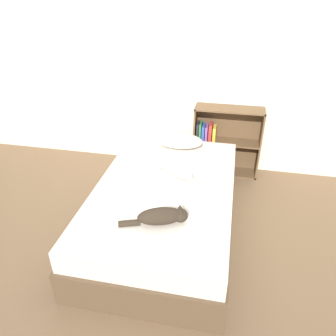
# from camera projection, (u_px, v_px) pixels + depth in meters

# --- Properties ---
(ground_plane) EXTENTS (8.00, 8.00, 0.00)m
(ground_plane) POSITION_uv_depth(u_px,v_px,m) (165.00, 228.00, 3.29)
(ground_plane) COLOR brown
(wall_back) EXTENTS (8.00, 0.06, 2.50)m
(wall_back) POSITION_uv_depth(u_px,v_px,m) (189.00, 68.00, 3.82)
(wall_back) COLOR silver
(wall_back) RESTS_ON ground_plane
(bed) EXTENTS (1.28, 2.05, 0.52)m
(bed) POSITION_uv_depth(u_px,v_px,m) (165.00, 208.00, 3.16)
(bed) COLOR brown
(bed) RESTS_ON ground_plane
(pillow) EXTENTS (0.53, 0.33, 0.13)m
(pillow) POSITION_uv_depth(u_px,v_px,m) (179.00, 141.00, 3.69)
(pillow) COLOR beige
(pillow) RESTS_ON bed
(cat_light) EXTENTS (0.55, 0.43, 0.16)m
(cat_light) POSITION_uv_depth(u_px,v_px,m) (174.00, 168.00, 3.17)
(cat_light) COLOR beige
(cat_light) RESTS_ON bed
(cat_dark) EXTENTS (0.52, 0.25, 0.14)m
(cat_dark) POSITION_uv_depth(u_px,v_px,m) (163.00, 216.00, 2.53)
(cat_dark) COLOR #33281E
(cat_dark) RESTS_ON bed
(bookshelf) EXTENTS (0.81, 0.26, 0.86)m
(bookshelf) POSITION_uv_depth(u_px,v_px,m) (224.00, 139.00, 4.04)
(bookshelf) COLOR brown
(bookshelf) RESTS_ON ground_plane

